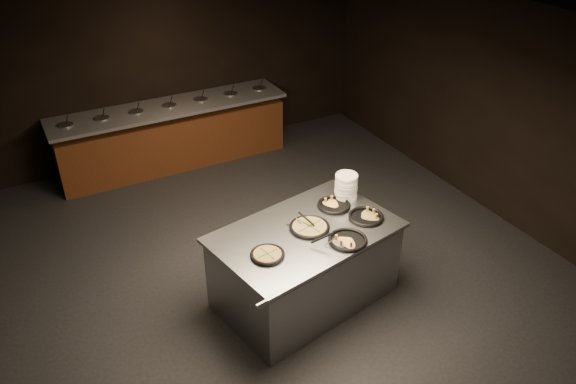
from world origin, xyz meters
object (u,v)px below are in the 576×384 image
at_px(pan_veggie_whole, 267,254).
at_px(serving_counter, 305,267).
at_px(plate_stack, 346,186).
at_px(pan_cheese_whole, 310,227).

bearing_deg(pan_veggie_whole, serving_counter, 19.83).
bearing_deg(pan_veggie_whole, plate_stack, 23.70).
bearing_deg(serving_counter, pan_cheese_whole, 6.31).
bearing_deg(pan_cheese_whole, plate_stack, 27.12).
relative_size(plate_stack, pan_veggie_whole, 0.84).
relative_size(pan_veggie_whole, pan_cheese_whole, 0.80).
bearing_deg(plate_stack, pan_veggie_whole, -156.30).
distance_m(pan_veggie_whole, pan_cheese_whole, 0.65).
xyz_separation_m(plate_stack, pan_cheese_whole, (-0.69, -0.35, -0.13)).
height_order(serving_counter, pan_cheese_whole, pan_cheese_whole).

